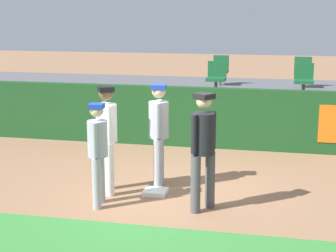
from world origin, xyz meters
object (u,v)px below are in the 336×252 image
player_fielder_home (107,132)px  player_umpire (203,144)px  player_runner_visitor (159,128)px  seat_front_center (216,76)px  seat_back_right (303,70)px  player_coach_visitor (98,147)px  seat_front_right (304,78)px  seat_back_center (220,69)px  first_base (156,192)px

player_fielder_home → player_umpire: size_ratio=0.99×
player_runner_visitor → seat_front_center: size_ratio=2.22×
player_fielder_home → seat_back_right: size_ratio=2.23×
player_coach_visitor → seat_front_center: seat_front_center is taller
player_coach_visitor → seat_front_right: (3.32, 5.62, 0.51)m
player_coach_visitor → seat_front_right: bearing=142.3°
player_coach_visitor → seat_back_center: bearing=164.8°
player_fielder_home → seat_back_right: 7.58m
player_fielder_home → player_coach_visitor: player_fielder_home is taller
player_coach_visitor → player_umpire: 1.69m
player_fielder_home → player_umpire: player_umpire is taller
player_runner_visitor → seat_front_right: (2.58, 4.48, 0.41)m
seat_back_center → player_runner_visitor: bearing=-92.9°
player_fielder_home → seat_front_right: 6.02m
player_coach_visitor → seat_back_right: seat_back_right is taller
first_base → player_runner_visitor: 1.12m
player_coach_visitor → player_fielder_home: bearing=178.5°
player_umpire → seat_front_right: size_ratio=2.24×
seat_front_right → seat_front_center: (-2.15, 0.00, 0.00)m
player_runner_visitor → seat_back_right: size_ratio=2.22×
player_umpire → seat_front_center: 5.49m
seat_back_center → seat_back_right: bearing=0.0°
player_runner_visitor → player_umpire: player_umpire is taller
seat_front_center → player_umpire: bearing=-84.7°
first_base → player_umpire: (0.91, -0.56, 1.05)m
seat_front_center → seat_back_center: bearing=93.7°
player_fielder_home → seat_back_center: size_ratio=2.23×
player_fielder_home → player_runner_visitor: bearing=90.9°
seat_front_right → seat_back_center: (-2.26, 1.80, -0.00)m
seat_front_center → seat_back_right: same height
player_runner_visitor → player_umpire: (0.95, -0.96, 0.01)m
player_runner_visitor → seat_back_right: player_runner_visitor is taller
first_base → seat_front_right: seat_front_right is taller
seat_back_right → seat_front_center: bearing=-140.3°
player_coach_visitor → first_base: bearing=126.2°
seat_back_center → seat_front_center: bearing=-86.3°
player_umpire → player_coach_visitor: bearing=-50.0°
player_runner_visitor → player_umpire: bearing=35.9°
first_base → player_coach_visitor: player_coach_visitor is taller
player_runner_visitor → player_coach_visitor: bearing=-41.6°
seat_back_right → first_base: bearing=-111.0°
player_runner_visitor → seat_front_center: bearing=165.8°
first_base → seat_front_center: size_ratio=0.48×
player_fielder_home → player_coach_visitor: size_ratio=1.11×
first_base → player_runner_visitor: (-0.04, 0.41, 1.04)m
player_fielder_home → seat_front_center: size_ratio=2.23×
player_runner_visitor → seat_front_center: player_runner_visitor is taller
player_umpire → seat_back_right: player_umpire is taller
player_runner_visitor → seat_front_center: 4.52m
player_fielder_home → player_umpire: bearing=44.6°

